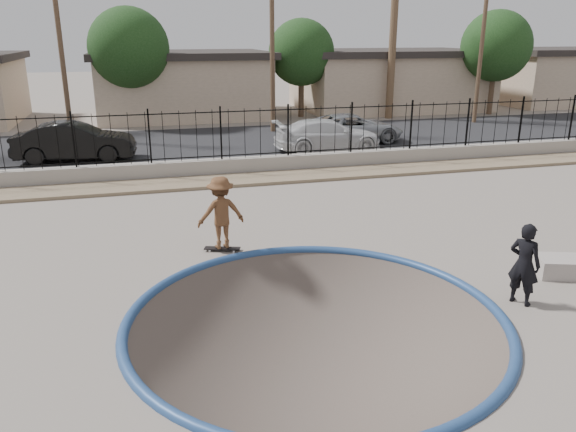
{
  "coord_description": "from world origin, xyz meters",
  "views": [
    {
      "loc": [
        -2.86,
        -9.7,
        4.98
      ],
      "look_at": [
        0.28,
        2.0,
        1.01
      ],
      "focal_mm": 35.0,
      "sensor_mm": 36.0,
      "label": 1
    }
  ],
  "objects_px": {
    "skateboard": "(222,248)",
    "videographer": "(524,264)",
    "car_c": "(328,135)",
    "car_b": "(75,142)",
    "skater": "(221,217)",
    "car_d": "(352,128)",
    "concrete_ledge": "(576,267)"
  },
  "relations": [
    {
      "from": "car_b",
      "to": "car_d",
      "type": "bearing_deg",
      "value": -81.49
    },
    {
      "from": "skater",
      "to": "car_b",
      "type": "height_order",
      "value": "skater"
    },
    {
      "from": "skater",
      "to": "videographer",
      "type": "distance_m",
      "value": 6.63
    },
    {
      "from": "car_b",
      "to": "car_c",
      "type": "bearing_deg",
      "value": -89.52
    },
    {
      "from": "skater",
      "to": "concrete_ledge",
      "type": "distance_m",
      "value": 7.91
    },
    {
      "from": "videographer",
      "to": "car_d",
      "type": "height_order",
      "value": "videographer"
    },
    {
      "from": "car_c",
      "to": "car_b",
      "type": "bearing_deg",
      "value": 87.8
    },
    {
      "from": "car_d",
      "to": "skater",
      "type": "bearing_deg",
      "value": 146.81
    },
    {
      "from": "car_b",
      "to": "car_c",
      "type": "xyz_separation_m",
      "value": [
        10.49,
        -0.71,
        -0.09
      ]
    },
    {
      "from": "concrete_ledge",
      "to": "car_c",
      "type": "height_order",
      "value": "car_c"
    },
    {
      "from": "skater",
      "to": "skateboard",
      "type": "height_order",
      "value": "skater"
    },
    {
      "from": "skateboard",
      "to": "car_b",
      "type": "bearing_deg",
      "value": 128.97
    },
    {
      "from": "car_c",
      "to": "skater",
      "type": "bearing_deg",
      "value": 151.1
    },
    {
      "from": "skateboard",
      "to": "videographer",
      "type": "relative_size",
      "value": 0.54
    },
    {
      "from": "skater",
      "to": "videographer",
      "type": "relative_size",
      "value": 1.07
    },
    {
      "from": "skateboard",
      "to": "car_c",
      "type": "distance_m",
      "value": 12.34
    },
    {
      "from": "skater",
      "to": "car_d",
      "type": "relative_size",
      "value": 0.36
    },
    {
      "from": "car_b",
      "to": "car_c",
      "type": "distance_m",
      "value": 10.52
    },
    {
      "from": "videographer",
      "to": "car_c",
      "type": "xyz_separation_m",
      "value": [
        1.13,
        14.8,
        -0.09
      ]
    },
    {
      "from": "concrete_ledge",
      "to": "videographer",
      "type": "bearing_deg",
      "value": -158.06
    },
    {
      "from": "videographer",
      "to": "car_b",
      "type": "xyz_separation_m",
      "value": [
        -9.37,
        15.51,
        -0.0
      ]
    },
    {
      "from": "skateboard",
      "to": "car_b",
      "type": "relative_size",
      "value": 0.19
    },
    {
      "from": "videographer",
      "to": "car_b",
      "type": "distance_m",
      "value": 18.12
    },
    {
      "from": "car_b",
      "to": "car_d",
      "type": "relative_size",
      "value": 0.98
    },
    {
      "from": "skater",
      "to": "car_b",
      "type": "bearing_deg",
      "value": -76.46
    },
    {
      "from": "concrete_ledge",
      "to": "skateboard",
      "type": "bearing_deg",
      "value": 154.46
    },
    {
      "from": "skater",
      "to": "car_c",
      "type": "xyz_separation_m",
      "value": [
        6.27,
        10.61,
        -0.15
      ]
    },
    {
      "from": "videographer",
      "to": "car_d",
      "type": "distance_m",
      "value": 16.65
    },
    {
      "from": "car_c",
      "to": "videographer",
      "type": "bearing_deg",
      "value": 177.34
    },
    {
      "from": "skateboard",
      "to": "car_d",
      "type": "bearing_deg",
      "value": 75.17
    },
    {
      "from": "concrete_ledge",
      "to": "car_d",
      "type": "distance_m",
      "value": 15.64
    },
    {
      "from": "videographer",
      "to": "concrete_ledge",
      "type": "distance_m",
      "value": 2.21
    }
  ]
}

